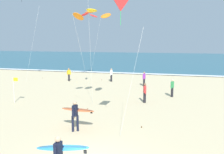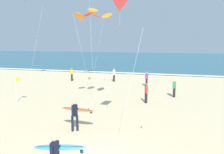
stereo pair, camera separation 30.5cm
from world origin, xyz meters
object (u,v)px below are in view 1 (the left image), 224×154
(kite_arc_amber_far, at_px, (89,14))
(kite_diamond_scarlet_high, at_px, (121,0))
(surfer_trailing, at_px, (76,112))
(bystander_red_top, at_px, (145,93))
(bystander_purple_top, at_px, (144,79))
(surfer_lead, at_px, (60,152))
(lifeguard_flag, at_px, (14,87))
(bystander_green_top, at_px, (172,88))
(kite_arc_golden_mid, at_px, (92,14))
(bystander_white_top, at_px, (111,75))
(bystander_yellow_top, at_px, (69,74))

(kite_arc_amber_far, distance_m, kite_diamond_scarlet_high, 18.95)
(surfer_trailing, relative_size, bystander_red_top, 1.24)
(surfer_trailing, xyz_separation_m, kite_diamond_scarlet_high, (2.58, -0.34, 5.78))
(bystander_red_top, bearing_deg, bystander_purple_top, 97.29)
(surfer_lead, height_order, kite_arc_amber_far, kite_arc_amber_far)
(bystander_purple_top, xyz_separation_m, lifeguard_flag, (-9.16, -9.58, 0.45))
(surfer_lead, relative_size, bystander_red_top, 1.30)
(surfer_trailing, height_order, bystander_green_top, surfer_trailing)
(surfer_lead, xyz_separation_m, surfer_trailing, (-1.33, 4.61, 0.00))
(surfer_trailing, relative_size, bystander_green_top, 1.24)
(surfer_trailing, distance_m, kite_arc_amber_far, 19.04)
(bystander_purple_top, bearing_deg, kite_arc_golden_mid, -107.71)
(bystander_red_top, bearing_deg, kite_diamond_scarlet_high, -92.96)
(bystander_white_top, xyz_separation_m, bystander_purple_top, (4.20, -1.95, 0.00))
(bystander_white_top, height_order, lifeguard_flag, lifeguard_flag)
(surfer_lead, distance_m, bystander_green_top, 14.60)
(bystander_green_top, height_order, lifeguard_flag, lifeguard_flag)
(kite_arc_golden_mid, bearing_deg, lifeguard_flag, -173.45)
(surfer_trailing, bearing_deg, kite_arc_golden_mid, 98.70)
(bystander_white_top, bearing_deg, bystander_yellow_top, -169.73)
(bystander_white_top, bearing_deg, bystander_green_top, -41.38)
(kite_arc_golden_mid, relative_size, bystander_red_top, 4.52)
(surfer_trailing, height_order, kite_arc_golden_mid, kite_arc_golden_mid)
(surfer_lead, xyz_separation_m, bystander_purple_top, (0.72, 18.50, -0.23))
(kite_diamond_scarlet_high, relative_size, bystander_red_top, 4.84)
(bystander_red_top, height_order, lifeguard_flag, lifeguard_flag)
(surfer_lead, relative_size, kite_diamond_scarlet_high, 0.27)
(bystander_purple_top, relative_size, bystander_red_top, 1.00)
(bystander_white_top, distance_m, bystander_purple_top, 4.63)
(bystander_white_top, bearing_deg, kite_arc_amber_far, 161.37)
(surfer_lead, height_order, surfer_trailing, same)
(bystander_purple_top, bearing_deg, surfer_trailing, -98.42)
(surfer_lead, xyz_separation_m, bystander_green_top, (3.72, 14.12, -0.23))
(surfer_lead, bearing_deg, bystander_purple_top, 87.76)
(bystander_yellow_top, bearing_deg, lifeguard_flag, -89.20)
(bystander_white_top, distance_m, bystander_yellow_top, 5.20)
(surfer_lead, bearing_deg, bystander_yellow_top, 113.74)
(surfer_trailing, relative_size, kite_arc_amber_far, 0.23)
(bystander_green_top, height_order, bystander_red_top, same)
(bystander_purple_top, relative_size, bystander_yellow_top, 1.00)
(bystander_green_top, height_order, bystander_purple_top, same)
(surfer_trailing, xyz_separation_m, bystander_red_top, (2.95, 6.89, -0.23))
(surfer_lead, height_order, lifeguard_flag, lifeguard_flag)
(surfer_trailing, distance_m, bystander_green_top, 10.77)
(surfer_lead, xyz_separation_m, kite_arc_golden_mid, (-2.10, 9.65, 5.77))
(bystander_white_top, distance_m, bystander_red_top, 10.30)
(kite_diamond_scarlet_high, height_order, bystander_yellow_top, kite_diamond_scarlet_high)
(kite_diamond_scarlet_high, height_order, bystander_green_top, kite_diamond_scarlet_high)
(kite_arc_golden_mid, height_order, kite_diamond_scarlet_high, kite_diamond_scarlet_high)
(kite_arc_golden_mid, xyz_separation_m, bystander_white_top, (-1.37, 10.80, -6.00))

